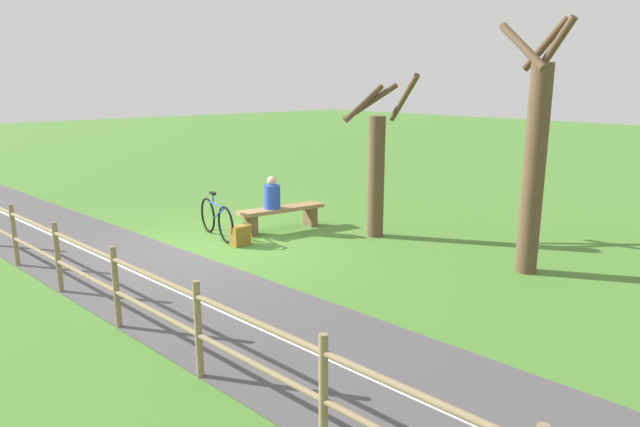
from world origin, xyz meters
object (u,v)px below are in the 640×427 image
at_px(bicycle, 216,219).
at_px(tree_far_left, 377,165).
at_px(bench, 281,214).
at_px(tree_by_path, 534,159).
at_px(backpack, 240,236).
at_px(person_seated, 272,195).

relative_size(bicycle, tree_far_left, 0.51).
distance_m(bench, tree_by_path, 5.28).
xyz_separation_m(tree_far_left, tree_by_path, (-0.20, 3.23, 0.42)).
height_order(bicycle, tree_far_left, tree_far_left).
bearing_deg(bench, tree_far_left, 134.92).
xyz_separation_m(backpack, tree_by_path, (-2.72, 4.47, 1.69)).
distance_m(bench, tree_far_left, 2.30).
height_order(person_seated, tree_by_path, tree_by_path).
height_order(bench, person_seated, person_seated).
distance_m(person_seated, bicycle, 1.26).
distance_m(bench, person_seated, 0.49).
bearing_deg(tree_by_path, bicycle, -62.46).
height_order(person_seated, backpack, person_seated).
distance_m(person_seated, tree_far_left, 2.28).
relative_size(bench, tree_far_left, 0.61).
relative_size(person_seated, tree_far_left, 0.21).
relative_size(backpack, tree_by_path, 0.09).
height_order(bench, tree_by_path, tree_by_path).
bearing_deg(backpack, tree_by_path, 121.30).
bearing_deg(bicycle, person_seated, 80.66).
bearing_deg(backpack, tree_far_left, 153.89).
xyz_separation_m(bicycle, tree_by_path, (-2.75, 5.27, 1.50)).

